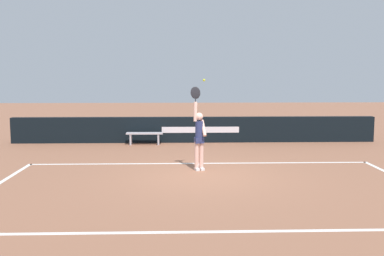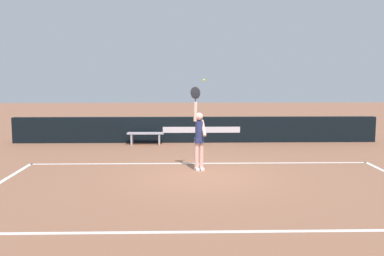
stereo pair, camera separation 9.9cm
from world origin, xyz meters
The scene contains 6 objects.
ground_plane centered at (0.00, 0.00, 0.00)m, with size 60.00×60.00×0.00m, color #945F46.
court_lines centered at (0.00, -1.27, 0.00)m, with size 10.27×6.05×0.00m.
back_wall centered at (0.00, 5.89, 0.50)m, with size 14.22×0.30×1.00m.
tennis_player centered at (-0.07, 0.73, 0.97)m, with size 0.48×0.37×2.36m.
tennis_ball centered at (0.06, 0.63, 2.52)m, with size 0.07×0.07×0.07m.
courtside_bench_near centered at (-1.92, 5.34, 0.35)m, with size 1.39×0.37×0.46m.
Camera 1 is at (-0.67, -11.70, 2.70)m, focal length 42.23 mm.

